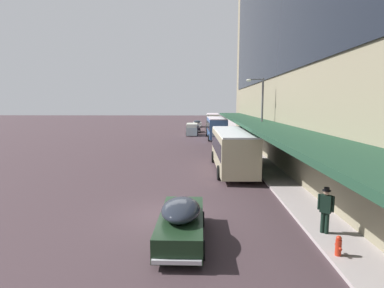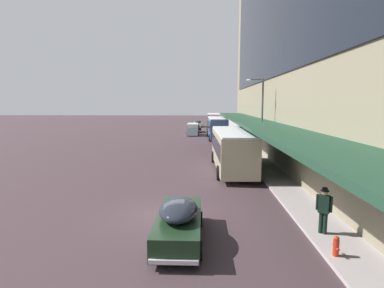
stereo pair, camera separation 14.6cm
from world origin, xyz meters
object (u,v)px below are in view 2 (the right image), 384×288
Objects in this scene: transit_bus_kerbside_far at (213,120)px; sedan_far_back at (179,221)px; pedestrian_at_kerb at (324,208)px; sedan_second_mid at (198,123)px; fire_hydrant at (336,246)px; transit_bus_kerbside_front at (217,127)px; transit_bus_kerbside_rear at (232,148)px; sedan_trailing_near at (196,128)px; vw_van at (193,129)px; street_lamp at (260,114)px.

sedan_far_back is at bearing -93.60° from transit_bus_kerbside_far.
pedestrian_at_kerb is at bearing -87.15° from transit_bus_kerbside_far.
fire_hydrant is (5.44, -58.24, -0.26)m from sedan_second_mid.
transit_bus_kerbside_front is 1.03× the size of transit_bus_kerbside_far.
transit_bus_kerbside_rear is 1.05× the size of transit_bus_kerbside_far.
sedan_trailing_near is at bearing 90.34° from sedan_far_back.
vw_van is at bearing 98.64° from fire_hydrant.
transit_bus_kerbside_rear is 13.92× the size of fire_hydrant.
sedan_second_mid is 18.16m from vw_van.
transit_bus_kerbside_far is 1.28× the size of street_lamp.
street_lamp reaches higher than vw_van.
transit_bus_kerbside_front is 2.06× the size of sedan_trailing_near.
pedestrian_at_kerb reaches higher than sedan_trailing_near.
transit_bus_kerbside_front is 0.98× the size of transit_bus_kerbside_rear.
sedan_far_back is 57.01m from sedan_second_mid.
sedan_trailing_near is 5.52m from vw_van.
fire_hydrant is (-0.42, -16.12, -3.84)m from street_lamp.
vw_van is (-0.70, 38.86, 0.29)m from sedan_far_back.
transit_bus_kerbside_front is at bearing 98.25° from street_lamp.
transit_bus_kerbside_front is 2.06× the size of sedan_far_back.
transit_bus_kerbside_rear is 12.13m from pedestrian_at_kerb.
transit_bus_kerbside_front is 5.15× the size of pedestrian_at_kerb.
sedan_far_back is at bearing -174.40° from pedestrian_at_kerb.
sedan_trailing_near is 2.50× the size of pedestrian_at_kerb.
street_lamp reaches higher than sedan_far_back.
street_lamp reaches higher than fire_hydrant.
sedan_far_back is 2.51× the size of pedestrian_at_kerb.
sedan_trailing_near is (-3.44, -6.15, -1.10)m from transit_bus_kerbside_far.
transit_bus_kerbside_rear is 5.25× the size of pedestrian_at_kerb.
fire_hydrant is (2.22, -51.73, -1.34)m from transit_bus_kerbside_far.
transit_bus_kerbside_rear is at bearing -89.63° from transit_bus_kerbside_front.
sedan_far_back is (-3.17, -50.50, -1.03)m from transit_bus_kerbside_far.
pedestrian_at_kerb is at bearing 5.60° from sedan_far_back.
sedan_second_mid is 58.49m from fire_hydrant.
transit_bus_kerbside_rear reaches higher than pedestrian_at_kerb.
transit_bus_kerbside_front is 1.91× the size of sedan_second_mid.
sedan_trailing_near is at bearing 96.22° from transit_bus_kerbside_rear.
pedestrian_at_kerb is (5.71, -56.45, 0.42)m from sedan_second_mid.
sedan_trailing_near is 1.02× the size of vw_van.
transit_bus_kerbside_front is 21.35m from transit_bus_kerbside_rear.
sedan_trailing_near is (-3.34, 10.58, -1.09)m from transit_bus_kerbside_front.
street_lamp is (6.08, -29.46, 3.60)m from sedan_trailing_near.
pedestrian_at_kerb is at bearing 81.63° from fire_hydrant.
street_lamp is (6.51, -23.97, 3.24)m from vw_van.
transit_bus_kerbside_far is 12.29m from vw_van.
transit_bus_kerbside_far is 50.01m from pedestrian_at_kerb.
transit_bus_kerbside_rear is 12.87m from sedan_far_back.
transit_bus_kerbside_rear is at bearing -89.94° from transit_bus_kerbside_far.
sedan_far_back is 5.70m from pedestrian_at_kerb.
sedan_far_back is 38.87m from vw_van.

